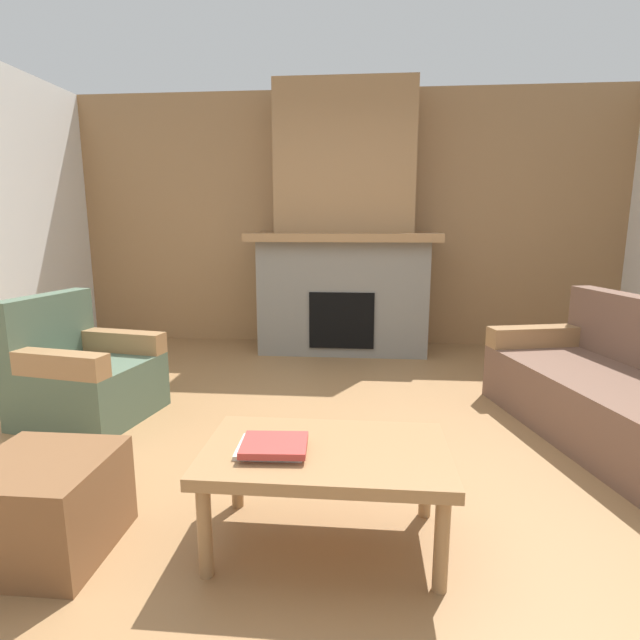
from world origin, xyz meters
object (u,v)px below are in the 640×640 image
(armchair, at_px, (83,376))
(coffee_table, at_px, (326,460))
(fireplace, at_px, (344,239))
(ottoman, at_px, (45,506))
(couch, at_px, (625,395))

(armchair, height_order, coffee_table, armchair)
(fireplace, distance_m, ottoman, 3.76)
(ottoman, bearing_deg, coffee_table, 7.50)
(couch, xyz_separation_m, ottoman, (-2.90, -1.35, -0.09))
(couch, relative_size, coffee_table, 1.95)
(couch, distance_m, ottoman, 3.19)
(armchair, relative_size, coffee_table, 0.88)
(couch, bearing_deg, fireplace, 130.70)
(fireplace, distance_m, coffee_table, 3.42)
(fireplace, relative_size, couch, 1.39)
(fireplace, distance_m, armchair, 2.83)
(fireplace, relative_size, ottoman, 5.19)
(ottoman, bearing_deg, couch, 24.91)
(couch, height_order, coffee_table, couch)
(armchair, relative_size, ottoman, 1.69)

